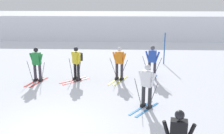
# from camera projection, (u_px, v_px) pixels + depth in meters

# --- Properties ---
(ground_plane) EXTENTS (120.00, 120.00, 0.00)m
(ground_plane) POSITION_uv_depth(u_px,v_px,m) (47.00, 134.00, 8.17)
(ground_plane) COLOR white
(far_snow_ridge) EXTENTS (80.00, 7.65, 2.31)m
(far_snow_ridge) POSITION_uv_depth(u_px,v_px,m) (100.00, 24.00, 27.67)
(far_snow_ridge) COLOR white
(far_snow_ridge) RESTS_ON ground
(skier_blue) EXTENTS (0.96, 1.64, 1.71)m
(skier_blue) POSITION_uv_depth(u_px,v_px,m) (152.00, 61.00, 13.35)
(skier_blue) COLOR #237AC6
(skier_blue) RESTS_ON ground
(skier_green) EXTENTS (0.97, 1.64, 1.71)m
(skier_green) POSITION_uv_depth(u_px,v_px,m) (37.00, 64.00, 12.89)
(skier_green) COLOR red
(skier_green) RESTS_ON ground
(skier_white) EXTENTS (1.24, 1.51, 1.71)m
(skier_white) POSITION_uv_depth(u_px,v_px,m) (147.00, 85.00, 9.82)
(skier_white) COLOR #237AC6
(skier_white) RESTS_ON ground
(skier_yellow) EXTENTS (1.40, 1.39, 1.71)m
(skier_yellow) POSITION_uv_depth(u_px,v_px,m) (77.00, 62.00, 13.07)
(skier_yellow) COLOR red
(skier_yellow) RESTS_ON ground
(skier_orange) EXTENTS (1.02, 1.61, 1.71)m
(skier_orange) POSITION_uv_depth(u_px,v_px,m) (119.00, 63.00, 13.09)
(skier_orange) COLOR gold
(skier_orange) RESTS_ON ground
(trail_marker_pole) EXTENTS (0.07, 0.07, 1.95)m
(trail_marker_pole) POSITION_uv_depth(u_px,v_px,m) (164.00, 49.00, 16.18)
(trail_marker_pole) COLOR #1E56AD
(trail_marker_pole) RESTS_ON ground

